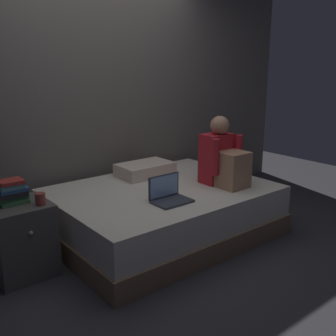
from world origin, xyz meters
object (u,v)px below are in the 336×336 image
object	(u,v)px
person_sitting	(223,159)
bed	(163,212)
nightstand	(22,239)
laptop	(169,195)
pillow	(145,169)
book_stack	(12,192)
mug	(40,199)

from	to	relation	value
person_sitting	bed	bearing A→B (deg)	153.06
bed	person_sitting	distance (m)	0.77
nightstand	laptop	world-z (taller)	laptop
person_sitting	pillow	xyz separation A→B (m)	(-0.40, 0.72, -0.19)
bed	pillow	xyz separation A→B (m)	(0.12, 0.45, 0.30)
person_sitting	pillow	size ratio (longest dim) A/B	1.17
laptop	book_stack	xyz separation A→B (m)	(-1.14, 0.48, 0.14)
pillow	book_stack	xyz separation A→B (m)	(-1.45, -0.30, 0.13)
pillow	book_stack	distance (m)	1.49
person_sitting	nightstand	bearing A→B (deg)	168.19
laptop	book_stack	distance (m)	1.24
book_stack	nightstand	bearing A→B (deg)	-56.14
laptop	mug	world-z (taller)	laptop
laptop	mug	bearing A→B (deg)	161.78
person_sitting	book_stack	xyz separation A→B (m)	(-1.85, 0.42, -0.06)
pillow	laptop	bearing A→B (deg)	-111.94
bed	pillow	distance (m)	0.56
nightstand	mug	world-z (taller)	mug
person_sitting	book_stack	bearing A→B (deg)	167.18
bed	pillow	world-z (taller)	pillow
person_sitting	mug	world-z (taller)	person_sitting
mug	book_stack	bearing A→B (deg)	134.46
nightstand	mug	size ratio (longest dim) A/B	6.43
nightstand	person_sitting	bearing A→B (deg)	-11.81
nightstand	laptop	xyz separation A→B (m)	(1.11, -0.44, 0.24)
laptop	book_stack	size ratio (longest dim) A/B	1.37
nightstand	book_stack	distance (m)	0.38
pillow	bed	bearing A→B (deg)	-105.29
bed	pillow	size ratio (longest dim) A/B	3.57
book_stack	mug	bearing A→B (deg)	-45.54
pillow	mug	size ratio (longest dim) A/B	6.22
bed	person_sitting	bearing A→B (deg)	-26.94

